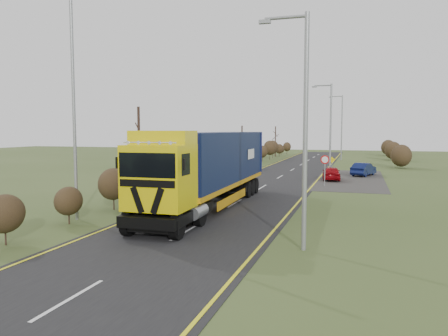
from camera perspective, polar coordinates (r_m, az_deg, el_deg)
name	(u,v)px	position (r m, az deg, el deg)	size (l,w,h in m)	color
ground	(214,216)	(23.23, -1.37, -6.28)	(160.00, 160.00, 0.00)	#394A1F
road	(256,191)	(32.73, 4.27, -2.98)	(8.00, 120.00, 0.02)	black
layby	(350,179)	(41.83, 16.13, -1.42)	(6.00, 18.00, 0.02)	#302E2A
lane_markings	(256,191)	(32.43, 4.14, -3.01)	(7.52, 116.00, 0.01)	yellow
hedgerow	(171,170)	(32.47, -6.93, -0.20)	(2.24, 102.04, 6.05)	#302015
lorry	(210,164)	(25.18, -1.88, 0.48)	(3.15, 16.22, 4.51)	black
car_red_hatchback	(331,173)	(40.61, 13.84, -0.67)	(1.50, 3.72, 1.27)	maroon
car_blue_sedan	(364,169)	(45.40, 17.77, -0.17)	(1.36, 3.89, 1.28)	#0B143F
streetlight_near	(303,122)	(16.53, 10.23, 5.98)	(1.88, 0.18, 8.82)	gray
streetlight_mid	(329,126)	(42.57, 13.60, 5.31)	(1.89, 0.18, 8.86)	gray
streetlight_far	(341,124)	(67.98, 15.02, 5.52)	(2.06, 0.19, 9.70)	gray
left_pole	(74,109)	(23.14, -19.02, 7.26)	(0.16, 0.16, 11.13)	gray
speed_sign	(325,164)	(36.05, 13.04, 0.46)	(0.69, 0.10, 2.51)	gray
warning_board	(332,163)	(46.97, 13.91, 0.60)	(0.68, 0.11, 1.77)	gray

